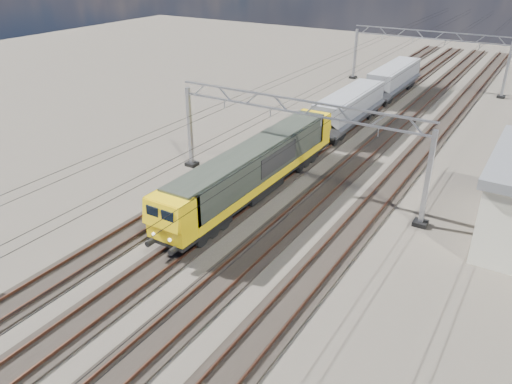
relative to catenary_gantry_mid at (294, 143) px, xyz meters
The scene contains 11 objects.
ground 5.59m from the catenary_gantry_mid, 90.00° to the right, with size 160.00×160.00×0.00m, color #28241E.
track_outer_west 8.17m from the catenary_gantry_mid, 146.31° to the right, with size 2.60×140.00×0.30m.
track_loco 5.89m from the catenary_gantry_mid, 116.57° to the right, with size 2.60×140.00×0.30m.
track_inner_east 5.89m from the catenary_gantry_mid, 63.43° to the right, with size 2.60×140.00×0.30m.
track_outer_east 8.17m from the catenary_gantry_mid, 33.69° to the right, with size 2.60×140.00×0.30m.
catenary_gantry_mid is the anchor object (origin of this frame).
catenary_gantry_far 36.00m from the catenary_gantry_mid, 90.00° to the left, with size 19.90×0.90×7.11m.
overhead_wires 4.40m from the catenary_gantry_mid, 90.00° to the left, with size 12.03×140.00×0.53m.
locomotive 3.23m from the catenary_gantry_mid, 135.23° to the right, with size 2.76×21.10×3.62m.
hopper_wagon_lead 15.93m from the catenary_gantry_mid, 97.26° to the left, with size 3.38×13.00×3.25m.
hopper_wagon_mid 30.02m from the catenary_gantry_mid, 93.83° to the left, with size 3.38×13.00×3.25m.
Camera 1 is at (15.20, -25.95, 16.54)m, focal length 35.00 mm.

